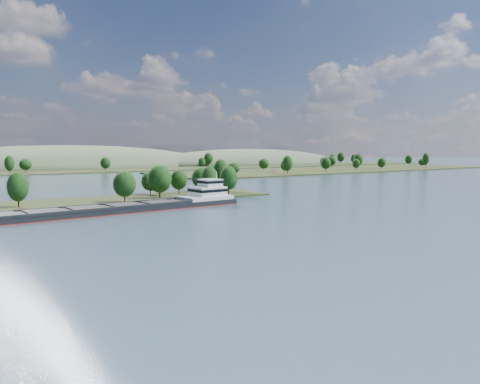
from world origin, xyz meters
TOP-DOWN VIEW (x-y plane):
  - ground at (0.00, 120.00)m, footprint 1800.00×1800.00m
  - tree_island at (7.64, 179.19)m, footprint 100.00×30.00m
  - right_bank at (231.05, 299.60)m, footprint 320.00×90.00m
  - back_shoreline at (8.67, 399.80)m, footprint 900.00×60.00m
  - hill_east at (260.00, 470.00)m, footprint 260.00×140.00m
  - hill_west at (60.00, 500.00)m, footprint 320.00×160.00m
  - cargo_barge at (-15.06, 150.72)m, footprint 86.52×16.11m

SIDE VIEW (x-z plane):
  - ground at x=0.00m, z-range 0.00..0.00m
  - hill_east at x=260.00m, z-range -18.00..18.00m
  - hill_west at x=60.00m, z-range -22.00..22.00m
  - back_shoreline at x=8.67m, z-range -6.84..8.28m
  - right_bank at x=231.05m, z-range -6.80..8.62m
  - cargo_barge at x=-15.06m, z-range -4.35..7.28m
  - tree_island at x=7.64m, z-range -3.37..11.48m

